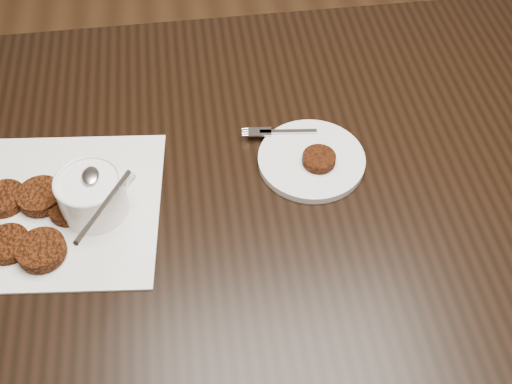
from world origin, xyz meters
TOP-DOWN VIEW (x-y plane):
  - table at (-0.07, 0.08)m, footprint 1.50×0.97m
  - napkin at (-0.42, 0.10)m, footprint 0.33×0.33m
  - sauce_ramekin at (-0.37, 0.09)m, footprint 0.18×0.18m
  - patty_cluster at (-0.47, 0.09)m, footprint 0.25×0.25m
  - plate_with_patty at (-0.02, 0.14)m, footprint 0.20×0.20m

SIDE VIEW (x-z plane):
  - table at x=-0.07m, z-range 0.00..0.75m
  - napkin at x=-0.42m, z-range 0.75..0.75m
  - plate_with_patty at x=-0.02m, z-range 0.75..0.78m
  - patty_cluster at x=-0.47m, z-range 0.75..0.78m
  - sauce_ramekin at x=-0.37m, z-range 0.75..0.89m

